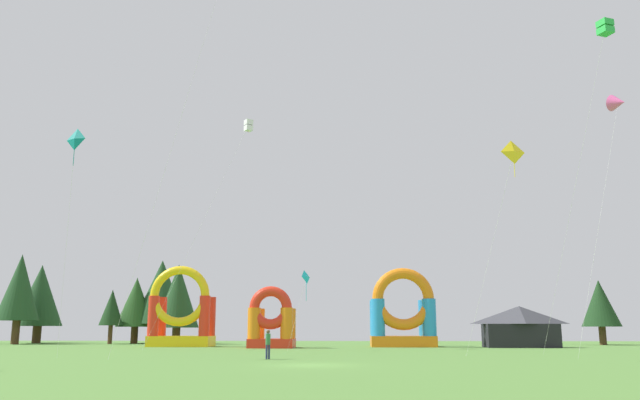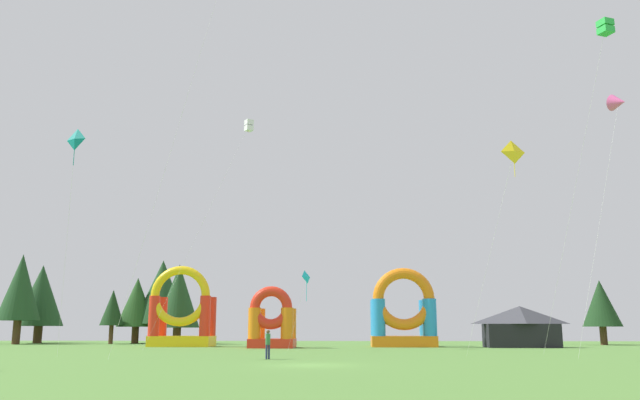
% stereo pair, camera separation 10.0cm
% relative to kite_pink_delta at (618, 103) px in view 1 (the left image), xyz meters
% --- Properties ---
extents(ground_plane, '(120.00, 120.00, 0.00)m').
position_rel_kite_pink_delta_xyz_m(ground_plane, '(-21.82, -11.60, -18.10)').
color(ground_plane, '#548438').
extents(kite_pink_delta, '(6.35, 4.28, 18.83)m').
position_rel_kite_pink_delta_xyz_m(kite_pink_delta, '(0.00, 0.00, 0.00)').
color(kite_pink_delta, '#EA599E').
rests_on(kite_pink_delta, ground_plane).
extents(kite_yellow_diamond, '(4.15, 2.55, 14.33)m').
position_rel_kite_pink_delta_xyz_m(kite_yellow_diamond, '(-8.48, -2.66, -4.46)').
color(kite_yellow_diamond, yellow).
rests_on(kite_yellow_diamond, ground_plane).
extents(kite_green_box, '(3.91, 8.35, 22.57)m').
position_rel_kite_pink_delta_xyz_m(kite_green_box, '(-2.18, -4.09, 3.91)').
color(kite_green_box, green).
rests_on(kite_green_box, ground_plane).
extents(kite_cyan_diamond, '(1.96, 0.92, 6.55)m').
position_rel_kite_pink_delta_xyz_m(kite_cyan_diamond, '(-23.44, 9.13, -12.04)').
color(kite_cyan_diamond, '#19B7CC').
rests_on(kite_cyan_diamond, ground_plane).
extents(kite_white_box, '(8.28, 6.08, 22.23)m').
position_rel_kite_pink_delta_xyz_m(kite_white_box, '(-29.73, 15.09, 3.50)').
color(kite_white_box, white).
rests_on(kite_white_box, ground_plane).
extents(kite_teal_diamond, '(1.48, 2.30, 14.66)m').
position_rel_kite_pink_delta_xyz_m(kite_teal_diamond, '(-37.96, -5.56, -4.07)').
color(kite_teal_diamond, '#0C7F7A').
rests_on(kite_teal_diamond, ground_plane).
extents(person_left_edge, '(0.42, 0.42, 1.77)m').
position_rel_kite_pink_delta_xyz_m(person_left_edge, '(-24.90, -5.19, -17.04)').
color(person_left_edge, navy).
rests_on(person_left_edge, ground_plane).
extents(inflatable_blue_arch, '(6.29, 3.86, 8.08)m').
position_rel_kite_pink_delta_xyz_m(inflatable_blue_arch, '(-36.98, 19.96, -15.06)').
color(inflatable_blue_arch, yellow).
rests_on(inflatable_blue_arch, ground_plane).
extents(inflatable_orange_dome, '(4.28, 4.27, 5.76)m').
position_rel_kite_pink_delta_xyz_m(inflatable_orange_dome, '(-27.26, 16.46, -15.94)').
color(inflatable_orange_dome, red).
rests_on(inflatable_orange_dome, ground_plane).
extents(inflatable_yellow_castle, '(6.44, 4.87, 7.80)m').
position_rel_kite_pink_delta_xyz_m(inflatable_yellow_castle, '(-14.44, 20.38, -15.24)').
color(inflatable_yellow_castle, orange).
rests_on(inflatable_yellow_castle, ground_plane).
extents(festival_tent, '(6.87, 3.33, 3.96)m').
position_rel_kite_pink_delta_xyz_m(festival_tent, '(-3.16, 18.92, -16.11)').
color(festival_tent, black).
rests_on(festival_tent, ground_plane).
extents(tree_row_0, '(5.82, 5.82, 9.71)m').
position_rel_kite_pink_delta_xyz_m(tree_row_0, '(-58.79, 34.23, -12.24)').
color(tree_row_0, '#4C331E').
rests_on(tree_row_0, ground_plane).
extents(tree_row_1, '(4.91, 4.91, 10.50)m').
position_rel_kite_pink_delta_xyz_m(tree_row_1, '(-58.76, 28.95, -11.55)').
color(tree_row_1, '#4C331E').
rests_on(tree_row_1, ground_plane).
extents(tree_row_2, '(2.81, 2.81, 6.35)m').
position_rel_kite_pink_delta_xyz_m(tree_row_2, '(-48.04, 30.33, -13.90)').
color(tree_row_2, '#4C331E').
rests_on(tree_row_2, ground_plane).
extents(tree_row_3, '(4.72, 4.72, 7.97)m').
position_rel_kite_pink_delta_xyz_m(tree_row_3, '(-46.09, 33.18, -13.16)').
color(tree_row_3, '#4C331E').
rests_on(tree_row_3, ground_plane).
extents(tree_row_4, '(6.61, 6.61, 10.26)m').
position_rel_kite_pink_delta_xyz_m(tree_row_4, '(-43.37, 34.38, -11.84)').
color(tree_row_4, '#4C331E').
rests_on(tree_row_4, ground_plane).
extents(tree_row_5, '(3.80, 3.80, 8.36)m').
position_rel_kite_pink_delta_xyz_m(tree_row_5, '(-42.88, 33.69, -12.80)').
color(tree_row_5, '#4C331E').
rests_on(tree_row_5, ground_plane).
extents(tree_row_6, '(5.11, 5.11, 9.24)m').
position_rel_kite_pink_delta_xyz_m(tree_row_6, '(-39.89, 29.30, -12.57)').
color(tree_row_6, '#4C331E').
rests_on(tree_row_6, ground_plane).
extents(tree_row_7, '(4.24, 4.24, 7.19)m').
position_rel_kite_pink_delta_xyz_m(tree_row_7, '(8.45, 28.73, -13.54)').
color(tree_row_7, '#4C331E').
rests_on(tree_row_7, ground_plane).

